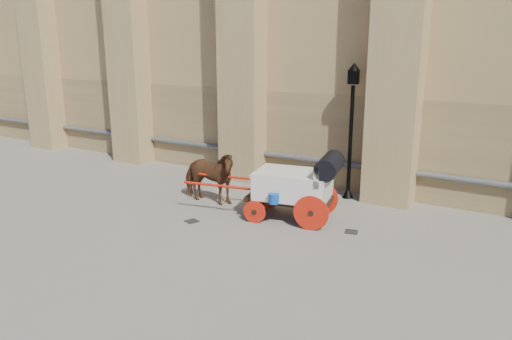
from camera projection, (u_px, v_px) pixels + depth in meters
The scene contains 6 objects.
ground at pixel (205, 215), 13.64m from camera, with size 90.00×90.00×0.00m, color slate.
horse at pixel (208, 176), 14.41m from camera, with size 0.86×1.90×1.60m, color brown.
carriage at pixel (298, 184), 13.04m from camera, with size 4.32×1.87×1.83m.
street_lamp at pixel (351, 128), 14.54m from camera, with size 0.37×0.37×4.00m.
drain_grate_near at pixel (192, 221), 13.15m from camera, with size 0.32×0.32×0.01m, color black.
drain_grate_far at pixel (351, 232), 12.43m from camera, with size 0.32×0.32×0.01m, color black.
Camera 1 is at (7.68, -10.40, 4.72)m, focal length 35.00 mm.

